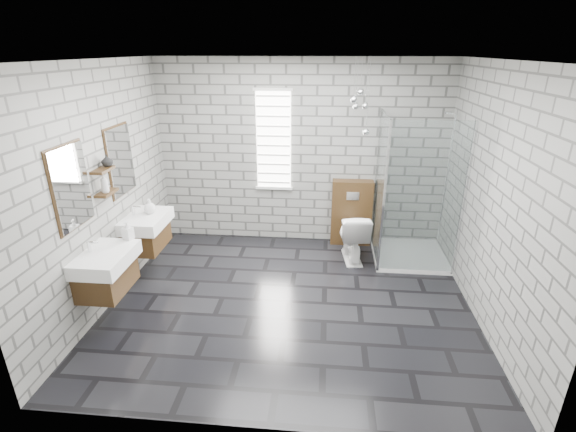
# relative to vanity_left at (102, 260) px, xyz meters

# --- Properties ---
(floor) EXTENTS (4.20, 3.60, 0.02)m
(floor) POSITION_rel_vanity_left_xyz_m (1.91, 0.56, -0.77)
(floor) COLOR black
(floor) RESTS_ON ground
(ceiling) EXTENTS (4.20, 3.60, 0.02)m
(ceiling) POSITION_rel_vanity_left_xyz_m (1.91, 0.56, 1.95)
(ceiling) COLOR white
(ceiling) RESTS_ON wall_back
(wall_back) EXTENTS (4.20, 0.02, 2.70)m
(wall_back) POSITION_rel_vanity_left_xyz_m (1.91, 2.37, 0.59)
(wall_back) COLOR gray
(wall_back) RESTS_ON floor
(wall_front) EXTENTS (4.20, 0.02, 2.70)m
(wall_front) POSITION_rel_vanity_left_xyz_m (1.91, -1.25, 0.59)
(wall_front) COLOR gray
(wall_front) RESTS_ON floor
(wall_left) EXTENTS (0.02, 3.60, 2.70)m
(wall_left) POSITION_rel_vanity_left_xyz_m (-0.20, 0.56, 0.59)
(wall_left) COLOR gray
(wall_left) RESTS_ON floor
(wall_right) EXTENTS (0.02, 3.60, 2.70)m
(wall_right) POSITION_rel_vanity_left_xyz_m (4.02, 0.56, 0.59)
(wall_right) COLOR gray
(wall_right) RESTS_ON floor
(vanity_left) EXTENTS (0.47, 0.70, 1.57)m
(vanity_left) POSITION_rel_vanity_left_xyz_m (0.00, 0.00, 0.00)
(vanity_left) COLOR #442D15
(vanity_left) RESTS_ON wall_left
(vanity_right) EXTENTS (0.47, 0.70, 1.57)m
(vanity_right) POSITION_rel_vanity_left_xyz_m (0.00, 1.03, 0.00)
(vanity_right) COLOR #442D15
(vanity_right) RESTS_ON wall_left
(shelf_lower) EXTENTS (0.14, 0.30, 0.03)m
(shelf_lower) POSITION_rel_vanity_left_xyz_m (-0.12, 0.51, 0.56)
(shelf_lower) COLOR #442D15
(shelf_lower) RESTS_ON wall_left
(shelf_upper) EXTENTS (0.14, 0.30, 0.03)m
(shelf_upper) POSITION_rel_vanity_left_xyz_m (-0.12, 0.51, 0.82)
(shelf_upper) COLOR #442D15
(shelf_upper) RESTS_ON wall_left
(window) EXTENTS (0.56, 0.05, 1.48)m
(window) POSITION_rel_vanity_left_xyz_m (1.51, 2.35, 0.79)
(window) COLOR white
(window) RESTS_ON wall_back
(cistern_panel) EXTENTS (0.60, 0.20, 1.00)m
(cistern_panel) POSITION_rel_vanity_left_xyz_m (2.69, 2.26, -0.26)
(cistern_panel) COLOR #442D15
(cistern_panel) RESTS_ON floor
(flush_plate) EXTENTS (0.18, 0.01, 0.12)m
(flush_plate) POSITION_rel_vanity_left_xyz_m (2.69, 2.16, 0.04)
(flush_plate) COLOR silver
(flush_plate) RESTS_ON cistern_panel
(shower_enclosure) EXTENTS (1.00, 1.00, 2.03)m
(shower_enclosure) POSITION_rel_vanity_left_xyz_m (3.41, 1.75, -0.25)
(shower_enclosure) COLOR white
(shower_enclosure) RESTS_ON floor
(pendant_cluster) EXTENTS (0.27, 0.22, 0.96)m
(pendant_cluster) POSITION_rel_vanity_left_xyz_m (2.69, 1.94, 1.34)
(pendant_cluster) COLOR silver
(pendant_cluster) RESTS_ON ceiling
(toilet) EXTENTS (0.47, 0.73, 0.71)m
(toilet) POSITION_rel_vanity_left_xyz_m (2.69, 1.75, -0.40)
(toilet) COLOR white
(toilet) RESTS_ON floor
(soap_bottle_a) EXTENTS (0.12, 0.12, 0.21)m
(soap_bottle_a) POSITION_rel_vanity_left_xyz_m (0.14, 0.34, 0.20)
(soap_bottle_a) COLOR #B2B2B2
(soap_bottle_a) RESTS_ON vanity_left
(soap_bottle_b) EXTENTS (0.15, 0.15, 0.19)m
(soap_bottle_b) POSITION_rel_vanity_left_xyz_m (0.07, 1.11, 0.19)
(soap_bottle_b) COLOR #B2B2B2
(soap_bottle_b) RESTS_ON vanity_right
(soap_bottle_c) EXTENTS (0.10, 0.10, 0.21)m
(soap_bottle_c) POSITION_rel_vanity_left_xyz_m (-0.11, 0.48, 0.69)
(soap_bottle_c) COLOR #B2B2B2
(soap_bottle_c) RESTS_ON shelf_lower
(vase) EXTENTS (0.16, 0.16, 0.13)m
(vase) POSITION_rel_vanity_left_xyz_m (-0.11, 0.61, 0.90)
(vase) COLOR #B2B2B2
(vase) RESTS_ON shelf_upper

